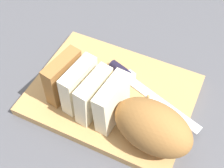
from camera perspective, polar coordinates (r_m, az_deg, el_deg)
ground_plane at (r=0.70m, az=0.00°, el=-2.55°), size 3.00×3.00×0.00m
cutting_board at (r=0.70m, az=0.00°, el=-2.04°), size 0.37×0.28×0.02m
bread_loaf at (r=0.59m, az=2.24°, el=-5.16°), size 0.33×0.14×0.11m
bread_knife at (r=0.70m, az=3.67°, el=1.02°), size 0.25×0.10×0.02m
crumb_near_knife at (r=0.68m, az=7.01°, el=-2.36°), size 0.01×0.01×0.01m
crumb_near_loaf at (r=0.68m, az=0.57°, el=-1.46°), size 0.00×0.00×0.00m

